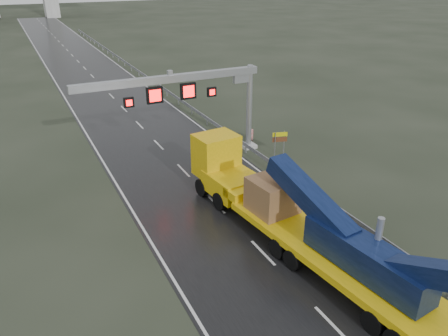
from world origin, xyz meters
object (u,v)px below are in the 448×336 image
exit_sign_pair (280,139)px  striped_barrier (250,135)px  heavy_haul_truck (287,211)px  sign_gantry (196,91)px

exit_sign_pair → striped_barrier: size_ratio=2.20×
exit_sign_pair → heavy_haul_truck: bearing=-104.6°
sign_gantry → heavy_haul_truck: 13.98m
striped_barrier → heavy_haul_truck: bearing=-89.9°
sign_gantry → exit_sign_pair: size_ratio=6.96×
exit_sign_pair → striped_barrier: (-0.34, 4.38, -1.01)m
exit_sign_pair → striped_barrier: bearing=110.9°
heavy_haul_truck → striped_barrier: 16.30m
sign_gantry → exit_sign_pair: sign_gantry is taller
heavy_haul_truck → exit_sign_pair: heavy_haul_truck is taller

